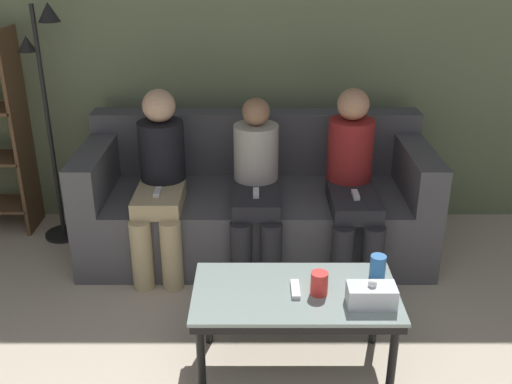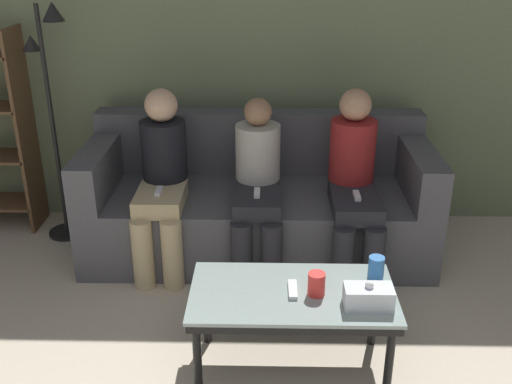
% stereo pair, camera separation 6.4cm
% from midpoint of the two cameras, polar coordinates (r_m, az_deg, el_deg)
% --- Properties ---
extents(wall_back, '(12.00, 0.06, 2.60)m').
position_cam_midpoint_polar(wall_back, '(4.27, -0.45, 13.96)').
color(wall_back, '#707F5B').
rests_on(wall_back, ground_plane).
extents(couch, '(2.25, 0.91, 0.88)m').
position_cam_midpoint_polar(couch, '(4.05, -0.46, -1.05)').
color(couch, '#515156').
rests_on(couch, ground_plane).
extents(coffee_table, '(0.97, 0.52, 0.45)m').
position_cam_midpoint_polar(coffee_table, '(2.89, 3.10, -10.19)').
color(coffee_table, '#8C9E99').
rests_on(coffee_table, ground_plane).
extents(cup_near_left, '(0.08, 0.08, 0.12)m').
position_cam_midpoint_polar(cup_near_left, '(2.99, 10.92, -6.97)').
color(cup_near_left, '#3372BF').
rests_on(cup_near_left, coffee_table).
extents(cup_near_right, '(0.08, 0.08, 0.11)m').
position_cam_midpoint_polar(cup_near_right, '(2.82, 5.39, -8.66)').
color(cup_near_right, red).
rests_on(cup_near_right, coffee_table).
extents(tissue_box, '(0.22, 0.12, 0.13)m').
position_cam_midpoint_polar(tissue_box, '(2.78, 10.28, -9.66)').
color(tissue_box, silver).
rests_on(tissue_box, coffee_table).
extents(game_remote, '(0.04, 0.15, 0.02)m').
position_cam_midpoint_polar(game_remote, '(2.86, 3.12, -9.23)').
color(game_remote, white).
rests_on(game_remote, coffee_table).
extents(standing_lamp, '(0.31, 0.26, 1.62)m').
position_cam_midpoint_polar(standing_lamp, '(4.21, -19.61, 8.16)').
color(standing_lamp, black).
rests_on(standing_lamp, ground_plane).
extents(seated_person_left_end, '(0.31, 0.64, 1.13)m').
position_cam_midpoint_polar(seated_person_left_end, '(3.78, -9.58, 1.37)').
color(seated_person_left_end, tan).
rests_on(seated_person_left_end, ground_plane).
extents(seated_person_mid_left, '(0.31, 0.66, 1.08)m').
position_cam_midpoint_polar(seated_person_mid_left, '(3.73, -0.50, 0.79)').
color(seated_person_mid_left, '#28282D').
rests_on(seated_person_mid_left, ground_plane).
extents(seated_person_mid_right, '(0.31, 0.71, 1.14)m').
position_cam_midpoint_polar(seated_person_mid_right, '(3.75, 8.65, 1.21)').
color(seated_person_mid_right, '#28282D').
rests_on(seated_person_mid_right, ground_plane).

